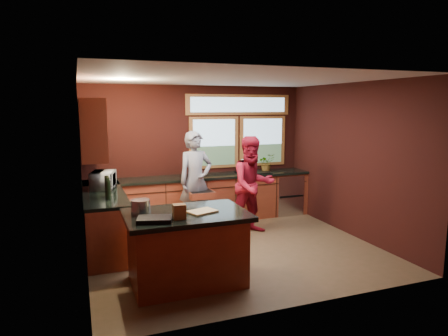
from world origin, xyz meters
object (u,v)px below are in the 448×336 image
island (187,248)px  person_grey (196,181)px  person_red (252,185)px  cutting_board (202,211)px  stock_pot (141,207)px

island → person_grey: (0.77, 2.20, 0.44)m
island → person_red: bearing=44.3°
person_red → cutting_board: size_ratio=5.04×
stock_pot → island: bearing=-15.3°
island → stock_pot: 0.80m
island → person_grey: bearing=70.8°
island → cutting_board: 0.52m
island → person_grey: size_ratio=0.84×
cutting_board → stock_pot: stock_pot is taller
person_red → cutting_board: bearing=-134.5°
island → cutting_board: bearing=-14.0°
person_red → cutting_board: person_red is taller
person_grey → stock_pot: person_grey is taller
stock_pot → cutting_board: bearing=-14.9°
person_grey → person_red: (0.89, -0.58, -0.04)m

